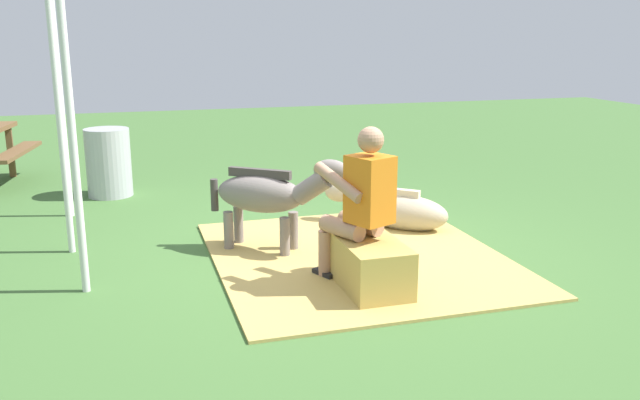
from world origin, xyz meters
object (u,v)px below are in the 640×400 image
Objects in this scene: pony_lying at (396,211)px; water_barrel at (109,163)px; hay_bale at (371,266)px; pony_standing at (269,195)px; tent_pole_left at (73,145)px; person_seated at (360,201)px; tent_pole_right at (62,111)px; tent_pole_mid at (60,127)px.

water_barrel is (2.32, 2.81, 0.22)m from pony_lying.
hay_bale is 1.32m from pony_standing.
pony_standing is at bearing 104.27° from pony_lying.
person_seated is at bearing -102.86° from tent_pole_left.
tent_pole_right is (1.83, 1.82, 0.61)m from pony_standing.
water_barrel is 2.31m from tent_pole_mid.
person_seated is at bearing -152.57° from water_barrel.
tent_pole_left is (-0.88, 2.98, 0.96)m from pony_lying.
water_barrel reaches higher than pony_lying.
tent_pole_mid is (-2.16, 0.33, 0.74)m from water_barrel.
pony_standing is (1.15, 0.54, 0.34)m from hay_bale.
hay_bale is at bearing -106.37° from tent_pole_left.
person_seated is 1.08× the size of pony_lying.
tent_pole_left is (0.47, 2.08, 0.46)m from person_seated.
tent_pole_left is at bearing -171.18° from tent_pole_mid.
water_barrel is at bearing -25.95° from tent_pole_right.
hay_bale is 0.33× the size of tent_pole_left.
tent_pole_left is 1.00× the size of tent_pole_right.
tent_pole_right is at bearing 44.84° from pony_standing.
pony_lying is 3.25m from tent_pole_left.
tent_pole_mid is (-1.32, -0.08, 0.00)m from tent_pole_right.
tent_pole_mid is (0.16, 3.14, 0.96)m from pony_lying.
water_barrel is at bearing 27.04° from hay_bale.
tent_pole_mid is (0.52, 1.74, 0.61)m from pony_standing.
pony_lying is 0.52× the size of tent_pole_mid.
tent_pole_mid is (1.05, 0.16, 0.00)m from tent_pole_left.
person_seated reaches higher than hay_bale.
tent_pole_left reaches higher than pony_standing.
tent_pole_right reaches higher than pony_standing.
pony_lying is (1.36, -0.90, -0.50)m from person_seated.
tent_pole_left is at bearing 77.14° from person_seated.
tent_pole_right is (2.84, 2.32, 0.46)m from person_seated.
pony_lying is (1.51, -0.85, -0.01)m from hay_bale.
pony_standing reaches higher than water_barrel.
hay_bale is 0.92× the size of water_barrel.
pony_lying is 0.52× the size of tent_pole_left.
pony_standing reaches higher than hay_bale.
hay_bale is at bearing -126.14° from tent_pole_mid.
water_barrel is (2.68, 1.41, -0.12)m from pony_standing.
water_barrel is at bearing 50.37° from pony_lying.
tent_pole_left is (0.62, 2.12, 0.95)m from hay_bale.
water_barrel is at bearing 27.80° from pony_standing.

